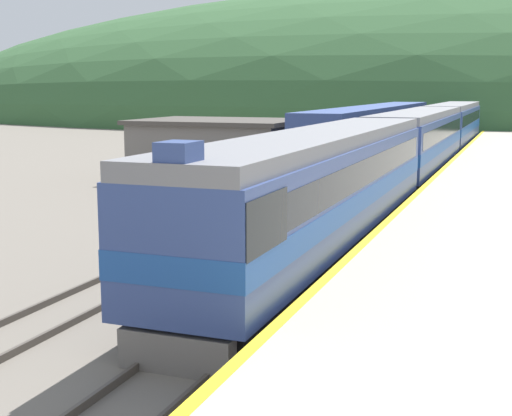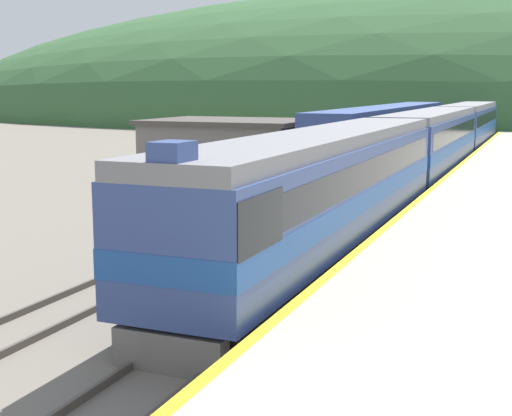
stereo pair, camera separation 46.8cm
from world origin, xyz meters
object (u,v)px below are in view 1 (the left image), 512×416
(express_train_lead_car, at_px, (320,189))
(siding_train, at_px, (375,134))
(carriage_second, at_px, (419,142))
(carriage_third, at_px, (454,125))

(express_train_lead_car, xyz_separation_m, siding_train, (-4.10, 28.50, -0.10))
(carriage_second, bearing_deg, express_train_lead_car, -90.00)
(express_train_lead_car, xyz_separation_m, carriage_second, (0.00, 21.03, -0.01))
(express_train_lead_car, distance_m, siding_train, 28.79)
(carriage_third, bearing_deg, express_train_lead_car, -90.00)
(carriage_second, height_order, siding_train, siding_train)
(express_train_lead_car, distance_m, carriage_third, 41.45)
(express_train_lead_car, bearing_deg, carriage_third, 90.00)
(carriage_third, height_order, siding_train, siding_train)
(express_train_lead_car, distance_m, carriage_second, 21.03)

